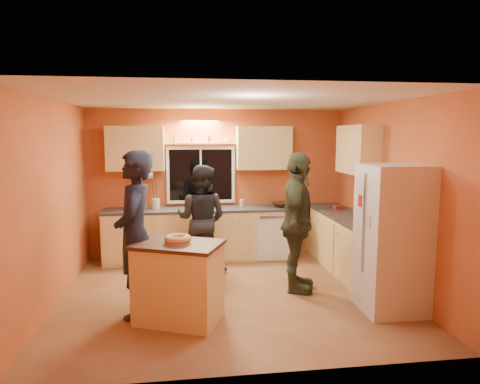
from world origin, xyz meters
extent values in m
plane|color=brown|center=(0.00, 0.00, 0.00)|extent=(4.50, 4.50, 0.00)
cube|color=#D36536|center=(0.00, 2.00, 1.30)|extent=(4.50, 0.04, 2.60)
cube|color=#D36536|center=(0.00, -2.00, 1.30)|extent=(4.50, 0.04, 2.60)
cube|color=#D36536|center=(-2.25, 0.00, 1.30)|extent=(0.04, 4.00, 2.60)
cube|color=#D36536|center=(2.25, 0.00, 1.30)|extent=(0.04, 4.00, 2.60)
cube|color=white|center=(0.00, 0.00, 2.60)|extent=(4.50, 4.00, 0.02)
cube|color=black|center=(-0.30, 1.99, 1.45)|extent=(1.10, 0.02, 0.90)
cube|color=white|center=(-0.30, 1.97, 1.45)|extent=(1.20, 0.04, 1.00)
cube|color=#E2BE76|center=(-1.40, 1.83, 1.92)|extent=(0.95, 0.33, 0.75)
cube|color=#E2BE76|center=(0.80, 1.83, 1.92)|extent=(0.95, 0.33, 0.75)
cube|color=#E2BE76|center=(2.08, 0.80, 1.92)|extent=(0.33, 1.00, 0.75)
cylinder|color=silver|center=(-1.25, 1.72, 1.48)|extent=(0.27, 0.12, 0.12)
cube|color=#E2BE76|center=(-0.35, 1.70, 0.43)|extent=(3.20, 0.60, 0.86)
cube|color=#282B2D|center=(-0.35, 1.70, 0.88)|extent=(3.24, 0.62, 0.04)
cube|color=#E2BE76|center=(1.95, 1.70, 0.43)|extent=(0.60, 0.60, 0.86)
cube|color=#282B2D|center=(1.95, 1.70, 0.88)|extent=(0.62, 0.62, 0.04)
cube|color=#E2BE76|center=(1.95, 0.50, 0.43)|extent=(0.60, 1.80, 0.86)
cube|color=#282B2D|center=(1.95, 0.50, 0.88)|extent=(0.62, 1.84, 0.04)
cube|color=silver|center=(1.89, -0.80, 0.90)|extent=(0.72, 0.70, 1.80)
cube|color=#E2BE76|center=(-0.69, -0.76, 0.45)|extent=(1.09, 0.93, 0.90)
cube|color=black|center=(-0.69, -0.76, 0.91)|extent=(1.14, 0.98, 0.04)
torus|color=tan|center=(-0.69, -0.76, 0.97)|extent=(0.31, 0.31, 0.09)
imported|color=black|center=(-1.19, -0.51, 0.99)|extent=(0.49, 0.73, 1.97)
imported|color=black|center=(-0.34, 1.02, 0.85)|extent=(1.01, 0.92, 1.69)
imported|color=#2C3220|center=(0.92, 0.01, 0.96)|extent=(0.81, 1.22, 1.92)
imported|color=black|center=(1.10, 1.67, 0.94)|extent=(0.44, 0.44, 0.08)
cylinder|color=beige|center=(-1.09, 1.77, 0.99)|extent=(0.14, 0.14, 0.17)
imported|color=gray|center=(1.99, -0.18, 1.05)|extent=(0.32, 0.29, 0.30)
cube|color=maroon|center=(2.00, 1.30, 0.94)|extent=(0.17, 0.13, 0.07)
camera|label=1|loc=(-0.62, -5.56, 2.14)|focal=32.00mm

